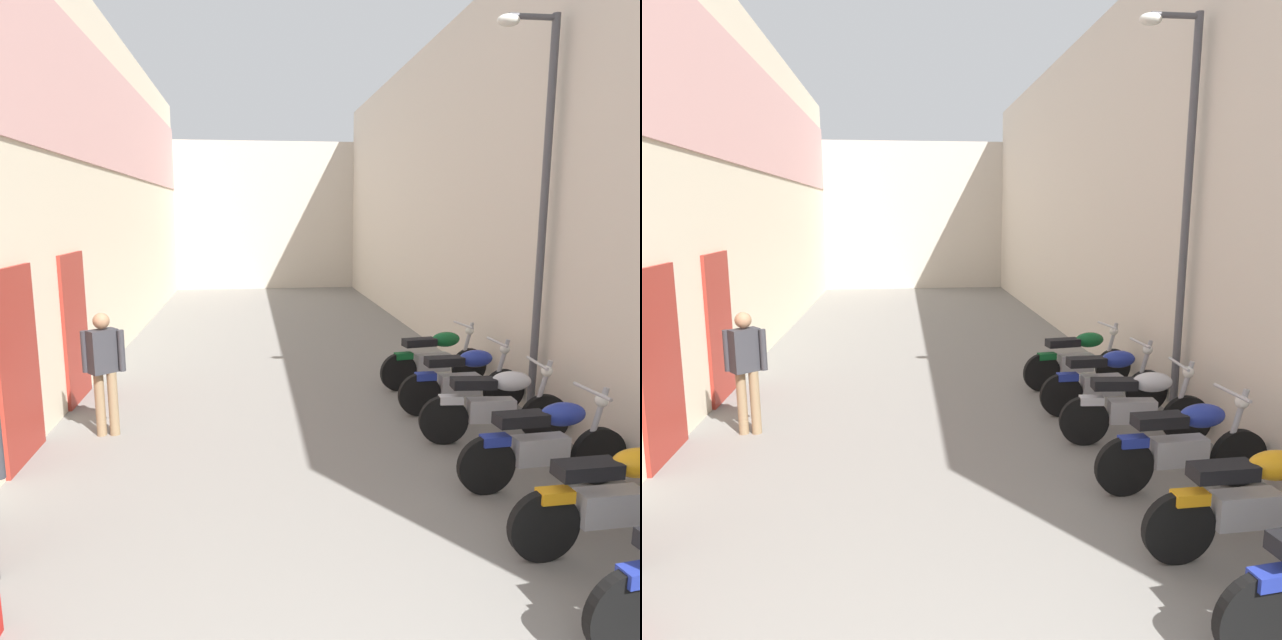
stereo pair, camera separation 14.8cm
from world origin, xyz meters
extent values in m
plane|color=slate|center=(0.00, 8.32, 0.00)|extent=(36.65, 36.65, 0.00)
cube|color=beige|center=(-3.43, 10.32, 3.19)|extent=(0.40, 20.65, 6.39)
cube|color=#9E2D23|center=(-3.21, 5.60, 1.10)|extent=(0.06, 1.10, 2.20)
cube|color=#9E2D23|center=(-3.21, 7.80, 1.10)|extent=(0.06, 1.10, 2.20)
cube|color=#DBA39E|center=(-3.22, 10.32, 4.60)|extent=(0.04, 20.65, 2.04)
cube|color=beige|center=(3.43, 10.32, 3.15)|extent=(0.40, 20.65, 6.31)
cube|color=beige|center=(0.00, 21.65, 2.64)|extent=(9.46, 2.00, 5.29)
cylinder|color=black|center=(1.66, 1.97, 0.30)|extent=(0.61, 0.16, 0.60)
cube|color=navy|center=(1.74, 1.98, 0.56)|extent=(0.30, 0.17, 0.10)
cylinder|color=black|center=(1.65, 3.02, 0.30)|extent=(0.60, 0.11, 0.60)
cube|color=#9E9EA3|center=(2.23, 3.04, 0.42)|extent=(0.57, 0.23, 0.28)
ellipsoid|color=orange|center=(2.46, 3.06, 0.78)|extent=(0.49, 0.28, 0.24)
cube|color=black|center=(2.00, 3.03, 0.76)|extent=(0.53, 0.24, 0.12)
cube|color=orange|center=(1.73, 3.02, 0.56)|extent=(0.29, 0.15, 0.10)
cylinder|color=black|center=(2.90, 4.26, 0.30)|extent=(0.60, 0.12, 0.60)
cylinder|color=black|center=(1.65, 4.17, 0.30)|extent=(0.60, 0.12, 0.60)
cube|color=#9E9EA3|center=(2.23, 4.21, 0.42)|extent=(0.57, 0.24, 0.28)
ellipsoid|color=navy|center=(2.46, 4.23, 0.78)|extent=(0.50, 0.29, 0.24)
cube|color=black|center=(2.00, 4.20, 0.76)|extent=(0.53, 0.26, 0.12)
cylinder|color=#9E9EA3|center=(2.83, 4.25, 0.65)|extent=(0.25, 0.08, 0.77)
cylinder|color=#9E9EA3|center=(2.76, 4.25, 1.00)|extent=(0.08, 0.58, 0.04)
sphere|color=silver|center=(2.88, 4.26, 0.90)|extent=(0.14, 0.14, 0.14)
cube|color=navy|center=(1.73, 4.18, 0.56)|extent=(0.29, 0.16, 0.10)
cylinder|color=black|center=(2.90, 5.38, 0.30)|extent=(0.60, 0.12, 0.60)
cylinder|color=black|center=(1.65, 5.47, 0.30)|extent=(0.60, 0.12, 0.60)
cube|color=#9E9EA3|center=(2.23, 5.43, 0.42)|extent=(0.57, 0.24, 0.28)
ellipsoid|color=#B7B7BC|center=(2.46, 5.41, 0.78)|extent=(0.50, 0.30, 0.24)
cube|color=black|center=(2.00, 5.44, 0.76)|extent=(0.53, 0.26, 0.12)
cylinder|color=#9E9EA3|center=(2.83, 5.38, 0.65)|extent=(0.25, 0.08, 0.77)
cylinder|color=#9E9EA3|center=(2.76, 5.39, 1.00)|extent=(0.08, 0.58, 0.04)
sphere|color=silver|center=(2.88, 5.38, 0.90)|extent=(0.14, 0.14, 0.14)
cube|color=#B7B7BC|center=(1.73, 5.46, 0.56)|extent=(0.29, 0.16, 0.10)
cylinder|color=black|center=(2.90, 6.55, 0.30)|extent=(0.60, 0.11, 0.60)
cylinder|color=black|center=(1.65, 6.49, 0.30)|extent=(0.60, 0.11, 0.60)
cube|color=#9E9EA3|center=(2.23, 6.52, 0.42)|extent=(0.57, 0.23, 0.28)
ellipsoid|color=navy|center=(2.46, 6.53, 0.78)|extent=(0.49, 0.29, 0.24)
cube|color=black|center=(2.00, 6.50, 0.76)|extent=(0.53, 0.25, 0.12)
cylinder|color=#9E9EA3|center=(2.83, 6.55, 0.65)|extent=(0.25, 0.07, 0.77)
cylinder|color=#9E9EA3|center=(2.76, 6.54, 1.00)|extent=(0.07, 0.58, 0.04)
sphere|color=silver|center=(2.88, 6.55, 0.90)|extent=(0.14, 0.14, 0.14)
cube|color=navy|center=(1.73, 6.49, 0.56)|extent=(0.29, 0.15, 0.10)
cylinder|color=black|center=(2.89, 7.86, 0.30)|extent=(0.60, 0.18, 0.60)
cylinder|color=black|center=(1.66, 7.65, 0.30)|extent=(0.60, 0.18, 0.60)
cube|color=#9E9EA3|center=(2.23, 7.75, 0.42)|extent=(0.59, 0.29, 0.28)
ellipsoid|color=#0F5123|center=(2.46, 7.79, 0.78)|extent=(0.52, 0.34, 0.24)
cube|color=black|center=(2.00, 7.71, 0.76)|extent=(0.55, 0.30, 0.12)
cylinder|color=#9E9EA3|center=(2.83, 7.85, 0.65)|extent=(0.25, 0.10, 0.77)
cylinder|color=#9E9EA3|center=(2.76, 7.84, 1.00)|extent=(0.13, 0.58, 0.04)
sphere|color=silver|center=(2.87, 7.85, 0.90)|extent=(0.14, 0.14, 0.14)
cube|color=#0F5123|center=(1.74, 7.67, 0.56)|extent=(0.30, 0.18, 0.10)
cylinder|color=#8C7251|center=(-2.53, 6.27, 0.41)|extent=(0.12, 0.12, 0.82)
cylinder|color=#8C7251|center=(-2.37, 6.27, 0.41)|extent=(0.12, 0.12, 0.82)
cube|color=#333338|center=(-2.45, 6.27, 1.09)|extent=(0.39, 0.37, 0.54)
sphere|color=#997051|center=(-2.45, 6.27, 1.47)|extent=(0.20, 0.20, 0.20)
cylinder|color=#333338|center=(-2.67, 6.27, 1.09)|extent=(0.08, 0.08, 0.52)
cylinder|color=#333338|center=(-2.23, 6.27, 1.09)|extent=(0.08, 0.08, 0.52)
cylinder|color=#47474C|center=(3.08, 6.09, 2.56)|extent=(0.10, 0.10, 5.12)
cylinder|color=#47474C|center=(2.78, 6.09, 5.07)|extent=(0.60, 0.07, 0.07)
ellipsoid|color=silver|center=(2.48, 6.09, 5.02)|extent=(0.28, 0.18, 0.14)
camera|label=1|loc=(-0.65, -1.05, 2.78)|focal=32.93mm
camera|label=2|loc=(-0.50, -1.07, 2.78)|focal=32.93mm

